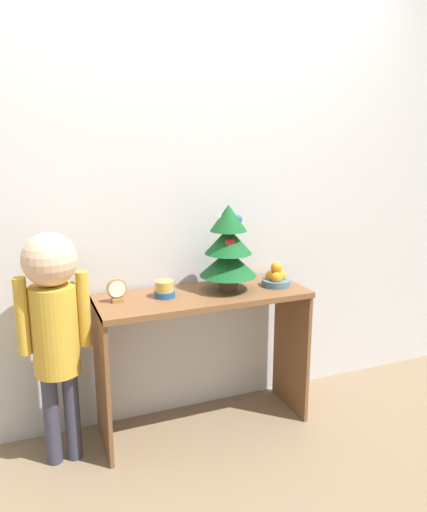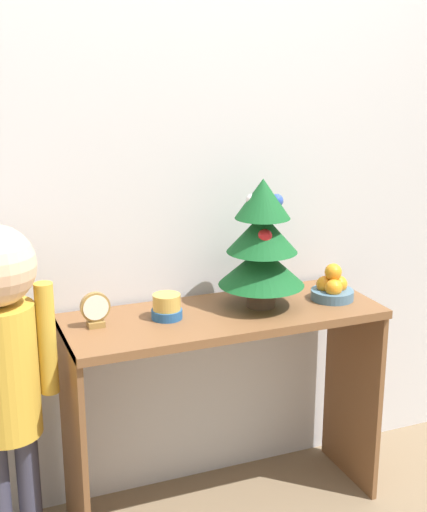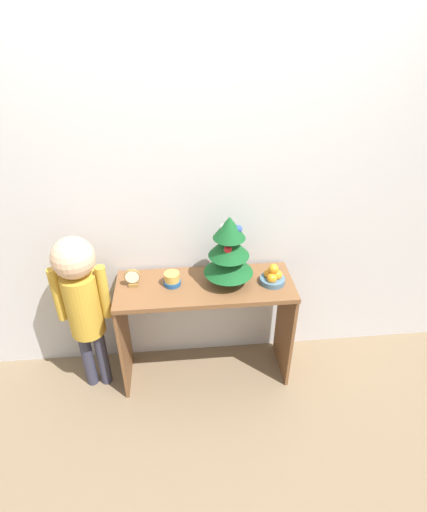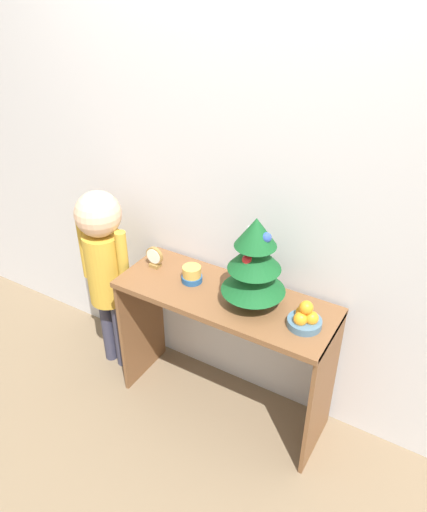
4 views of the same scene
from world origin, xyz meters
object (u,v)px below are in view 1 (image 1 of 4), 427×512
Objects in this scene: child_figure at (54,316)px; singing_bowl at (165,289)px; mini_tree at (228,247)px; fruit_bowl at (276,278)px; desk_clock at (117,291)px.

singing_bowl is at bearing 4.78° from child_figure.
mini_tree is at bearing -1.52° from singing_bowl.
fruit_bowl is at bearing 0.35° from child_figure.
mini_tree reaches higher than child_figure.
child_figure is (-0.55, -0.05, -0.05)m from singing_bowl.
fruit_bowl is at bearing -6.13° from mini_tree.
desk_clock is (-0.59, 0.02, -0.17)m from mini_tree.
desk_clock reaches higher than singing_bowl.
mini_tree is at bearing 173.87° from fruit_bowl.
child_figure reaches higher than singing_bowl.
child_figure is at bearing -179.65° from fruit_bowl.
singing_bowl is at bearing 178.48° from mini_tree.
desk_clock is 0.32m from child_figure.
child_figure is at bearing -169.38° from desk_clock.
mini_tree is 0.33m from fruit_bowl.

